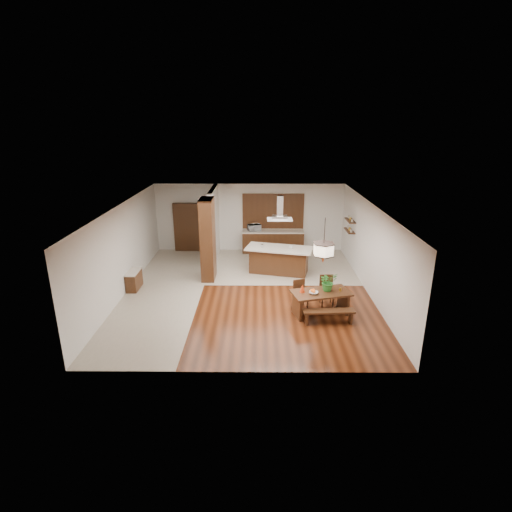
{
  "coord_description": "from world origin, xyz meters",
  "views": [
    {
      "loc": [
        0.38,
        -12.21,
        5.41
      ],
      "look_at": [
        0.3,
        0.0,
        1.25
      ],
      "focal_mm": 28.0,
      "sensor_mm": 36.0,
      "label": 1
    }
  ],
  "objects_px": {
    "pendant_lantern": "(324,241)",
    "range_hood": "(280,208)",
    "dining_table": "(321,298)",
    "microwave": "(254,228)",
    "dining_bench": "(329,317)",
    "hallway_console": "(134,280)",
    "fruit_bowl": "(313,293)",
    "island_cup": "(291,247)",
    "foliage_plant": "(328,282)",
    "dining_chair_right": "(327,291)",
    "dining_chair_left": "(301,295)",
    "kitchen_island": "(279,260)"
  },
  "relations": [
    {
      "from": "pendant_lantern",
      "to": "fruit_bowl",
      "type": "relative_size",
      "value": 5.08
    },
    {
      "from": "dining_chair_right",
      "to": "range_hood",
      "type": "distance_m",
      "value": 3.65
    },
    {
      "from": "dining_bench",
      "to": "hallway_console",
      "type": "bearing_deg",
      "value": 158.81
    },
    {
      "from": "dining_table",
      "to": "microwave",
      "type": "distance_m",
      "value": 6.16
    },
    {
      "from": "dining_bench",
      "to": "range_hood",
      "type": "bearing_deg",
      "value": 107.15
    },
    {
      "from": "range_hood",
      "to": "pendant_lantern",
      "type": "bearing_deg",
      "value": -72.37
    },
    {
      "from": "hallway_console",
      "to": "kitchen_island",
      "type": "relative_size",
      "value": 0.34
    },
    {
      "from": "hallway_console",
      "to": "kitchen_island",
      "type": "bearing_deg",
      "value": 17.24
    },
    {
      "from": "foliage_plant",
      "to": "microwave",
      "type": "bearing_deg",
      "value": 111.23
    },
    {
      "from": "hallway_console",
      "to": "island_cup",
      "type": "height_order",
      "value": "island_cup"
    },
    {
      "from": "kitchen_island",
      "to": "dining_table",
      "type": "bearing_deg",
      "value": -58.5
    },
    {
      "from": "range_hood",
      "to": "island_cup",
      "type": "xyz_separation_m",
      "value": [
        0.44,
        -0.13,
        -1.42
      ]
    },
    {
      "from": "fruit_bowl",
      "to": "range_hood",
      "type": "distance_m",
      "value": 3.97
    },
    {
      "from": "pendant_lantern",
      "to": "kitchen_island",
      "type": "relative_size",
      "value": 0.51
    },
    {
      "from": "range_hood",
      "to": "microwave",
      "type": "xyz_separation_m",
      "value": [
        -0.94,
        2.45,
        -1.37
      ]
    },
    {
      "from": "hallway_console",
      "to": "pendant_lantern",
      "type": "distance_m",
      "value": 6.56
    },
    {
      "from": "range_hood",
      "to": "microwave",
      "type": "relative_size",
      "value": 1.75
    },
    {
      "from": "dining_chair_left",
      "to": "microwave",
      "type": "distance_m",
      "value": 5.63
    },
    {
      "from": "dining_chair_right",
      "to": "kitchen_island",
      "type": "xyz_separation_m",
      "value": [
        -1.34,
        2.73,
        0.04
      ]
    },
    {
      "from": "fruit_bowl",
      "to": "kitchen_island",
      "type": "bearing_deg",
      "value": 103.31
    },
    {
      "from": "pendant_lantern",
      "to": "island_cup",
      "type": "distance_m",
      "value": 3.49
    },
    {
      "from": "dining_bench",
      "to": "pendant_lantern",
      "type": "xyz_separation_m",
      "value": [
        -0.15,
        0.59,
        2.04
      ]
    },
    {
      "from": "dining_bench",
      "to": "range_hood",
      "type": "xyz_separation_m",
      "value": [
        -1.21,
        3.93,
        2.26
      ]
    },
    {
      "from": "dining_table",
      "to": "kitchen_island",
      "type": "bearing_deg",
      "value": 107.65
    },
    {
      "from": "dining_chair_left",
      "to": "microwave",
      "type": "bearing_deg",
      "value": 86.28
    },
    {
      "from": "dining_bench",
      "to": "foliage_plant",
      "type": "distance_m",
      "value": 1.05
    },
    {
      "from": "kitchen_island",
      "to": "microwave",
      "type": "distance_m",
      "value": 2.69
    },
    {
      "from": "dining_table",
      "to": "pendant_lantern",
      "type": "relative_size",
      "value": 1.4
    },
    {
      "from": "fruit_bowl",
      "to": "dining_chair_left",
      "type": "bearing_deg",
      "value": 119.14
    },
    {
      "from": "dining_bench",
      "to": "foliage_plant",
      "type": "height_order",
      "value": "foliage_plant"
    },
    {
      "from": "hallway_console",
      "to": "pendant_lantern",
      "type": "height_order",
      "value": "pendant_lantern"
    },
    {
      "from": "fruit_bowl",
      "to": "island_cup",
      "type": "distance_m",
      "value": 3.38
    },
    {
      "from": "microwave",
      "to": "dining_bench",
      "type": "bearing_deg",
      "value": -96.3
    },
    {
      "from": "hallway_console",
      "to": "fruit_bowl",
      "type": "bearing_deg",
      "value": -18.53
    },
    {
      "from": "foliage_plant",
      "to": "fruit_bowl",
      "type": "height_order",
      "value": "foliage_plant"
    },
    {
      "from": "foliage_plant",
      "to": "range_hood",
      "type": "relative_size",
      "value": 0.62
    },
    {
      "from": "dining_table",
      "to": "pendant_lantern",
      "type": "xyz_separation_m",
      "value": [
        -0.0,
        0.0,
        1.73
      ]
    },
    {
      "from": "foliage_plant",
      "to": "kitchen_island",
      "type": "bearing_deg",
      "value": 111.43
    },
    {
      "from": "dining_chair_left",
      "to": "dining_chair_right",
      "type": "height_order",
      "value": "dining_chair_right"
    },
    {
      "from": "range_hood",
      "to": "microwave",
      "type": "bearing_deg",
      "value": 110.98
    },
    {
      "from": "foliage_plant",
      "to": "island_cup",
      "type": "distance_m",
      "value": 3.21
    },
    {
      "from": "pendant_lantern",
      "to": "range_hood",
      "type": "distance_m",
      "value": 3.51
    },
    {
      "from": "fruit_bowl",
      "to": "island_cup",
      "type": "xyz_separation_m",
      "value": [
        -0.38,
        3.35,
        0.31
      ]
    },
    {
      "from": "dining_table",
      "to": "microwave",
      "type": "bearing_deg",
      "value": 109.07
    },
    {
      "from": "dining_table",
      "to": "range_hood",
      "type": "xyz_separation_m",
      "value": [
        -1.06,
        3.34,
        1.95
      ]
    },
    {
      "from": "hallway_console",
      "to": "dining_chair_left",
      "type": "distance_m",
      "value": 5.65
    },
    {
      "from": "dining_chair_right",
      "to": "range_hood",
      "type": "height_order",
      "value": "range_hood"
    },
    {
      "from": "island_cup",
      "to": "microwave",
      "type": "xyz_separation_m",
      "value": [
        -1.38,
        2.58,
        0.05
      ]
    },
    {
      "from": "pendant_lantern",
      "to": "range_hood",
      "type": "xyz_separation_m",
      "value": [
        -1.06,
        3.34,
        0.22
      ]
    },
    {
      "from": "kitchen_island",
      "to": "range_hood",
      "type": "height_order",
      "value": "range_hood"
    }
  ]
}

